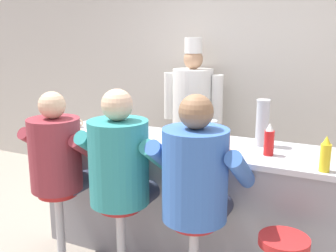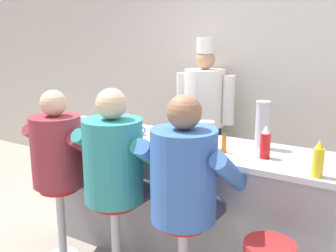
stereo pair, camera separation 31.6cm
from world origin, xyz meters
name	(u,v)px [view 2 (the right image)]	position (x,y,z in m)	size (l,w,h in m)	color
wall_back	(254,79)	(0.00, 1.86, 1.35)	(10.00, 0.06, 2.70)	beige
diner_counter	(185,199)	(0.00, 0.34, 0.50)	(2.44, 0.68, 0.99)	gray
ketchup_bottle_red	(265,143)	(0.67, 0.26, 1.10)	(0.07, 0.07, 0.23)	red
mustard_bottle_yellow	(318,160)	(1.06, 0.07, 1.10)	(0.07, 0.07, 0.23)	yellow
hot_sauce_bottle_orange	(224,144)	(0.38, 0.23, 1.06)	(0.03, 0.03, 0.14)	orange
water_pitcher_clear	(206,135)	(0.23, 0.24, 1.10)	(0.14, 0.12, 0.21)	silver
breakfast_plate	(81,130)	(-0.97, 0.15, 1.00)	(0.25, 0.25, 0.05)	white
cereal_bowl	(116,132)	(-0.62, 0.22, 1.02)	(0.17, 0.17, 0.06)	white
coffee_mug_blue	(138,130)	(-0.46, 0.32, 1.03)	(0.13, 0.08, 0.08)	#4C7AB2
coffee_mug_tan	(84,121)	(-1.12, 0.36, 1.03)	(0.13, 0.08, 0.08)	beige
cup_stack_steel	(262,125)	(0.57, 0.49, 1.17)	(0.11, 0.11, 0.36)	#B7BABF
napkin_dispenser_chrome	(185,135)	(0.02, 0.29, 1.06)	(0.11, 0.06, 0.14)	silver
diner_seated_maroon	(60,155)	(-0.84, -0.22, 0.89)	(0.60, 0.59, 1.42)	#B2B5BA
diner_seated_teal	(117,164)	(-0.26, -0.22, 0.92)	(0.65, 0.64, 1.47)	#B2B5BA
diner_seated_blue	(186,179)	(0.32, -0.22, 0.92)	(0.65, 0.64, 1.48)	#B2B5BA
cook_in_whites_near	(204,111)	(-0.46, 1.57, 0.99)	(0.70, 0.45, 1.80)	#232328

